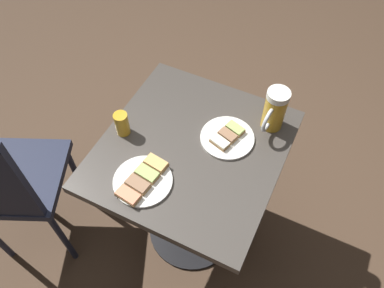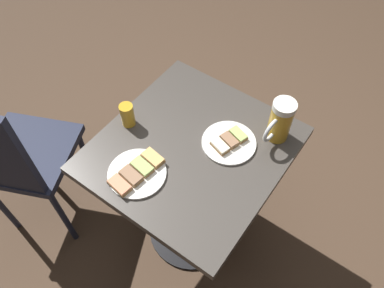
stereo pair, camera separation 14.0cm
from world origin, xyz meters
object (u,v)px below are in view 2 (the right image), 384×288
object	(u,v)px
plate_far	(229,142)
cafe_chair	(15,157)
beer_glass_small	(127,115)
plate_near	(137,172)
beer_mug	(280,121)

from	to	relation	value
plate_far	cafe_chair	xyz separation A→B (m)	(-0.46, 0.74, -0.18)
beer_glass_small	plate_far	bearing A→B (deg)	-68.71
plate_near	beer_glass_small	size ratio (longest dim) A/B	2.16
plate_near	beer_mug	bearing A→B (deg)	-36.02
plate_far	beer_mug	xyz separation A→B (m)	(0.13, -0.12, 0.08)
plate_far	cafe_chair	distance (m)	0.89
beer_mug	beer_glass_small	distance (m)	0.56
beer_glass_small	plate_near	bearing A→B (deg)	-131.82
beer_mug	beer_glass_small	bearing A→B (deg)	119.16
cafe_chair	beer_mug	bearing A→B (deg)	10.29
plate_far	beer_mug	world-z (taller)	beer_mug
beer_glass_small	cafe_chair	bearing A→B (deg)	130.59
plate_near	beer_mug	world-z (taller)	beer_mug
plate_near	plate_far	xyz separation A→B (m)	(0.30, -0.19, -0.00)
beer_glass_small	cafe_chair	xyz separation A→B (m)	(-0.32, 0.38, -0.22)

